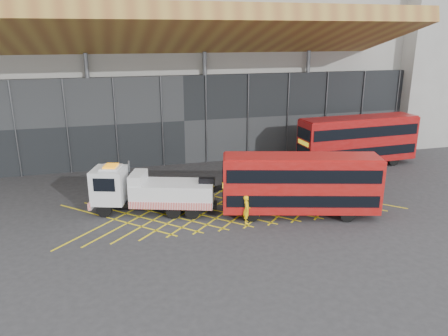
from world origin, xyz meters
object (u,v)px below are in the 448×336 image
object	(u,v)px
bus_towed	(300,183)
worker	(247,209)
bus_second	(358,139)
recovery_truck	(149,191)

from	to	relation	value
bus_towed	worker	size ratio (longest dim) A/B	5.65
bus_second	worker	bearing A→B (deg)	-148.22
recovery_truck	bus_second	distance (m)	20.25
recovery_truck	bus_towed	world-z (taller)	bus_towed
bus_towed	bus_second	size ratio (longest dim) A/B	0.93
bus_towed	worker	distance (m)	3.96
bus_towed	bus_second	xyz separation A→B (m)	(9.86, 9.14, 0.21)
bus_towed	worker	xyz separation A→B (m)	(-3.72, -0.21, -1.36)
recovery_truck	worker	size ratio (longest dim) A/B	5.18
recovery_truck	worker	bearing A→B (deg)	-11.85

